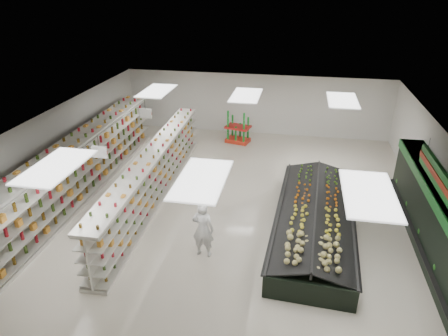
% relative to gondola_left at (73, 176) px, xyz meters
% --- Properties ---
extents(floor, '(16.00, 16.00, 0.00)m').
position_rel_gondola_left_xyz_m(floor, '(5.78, 0.64, -1.06)').
color(floor, beige).
rests_on(floor, ground).
extents(ceiling, '(14.00, 16.00, 0.02)m').
position_rel_gondola_left_xyz_m(ceiling, '(5.78, 0.64, 2.14)').
color(ceiling, white).
rests_on(ceiling, wall_back).
extents(wall_back, '(14.00, 0.02, 3.20)m').
position_rel_gondola_left_xyz_m(wall_back, '(5.78, 8.64, 0.54)').
color(wall_back, white).
rests_on(wall_back, floor).
extents(wall_left, '(0.02, 16.00, 3.20)m').
position_rel_gondola_left_xyz_m(wall_left, '(-1.22, 0.64, 0.54)').
color(wall_left, white).
rests_on(wall_left, floor).
extents(wall_right, '(0.02, 16.00, 3.20)m').
position_rel_gondola_left_xyz_m(wall_right, '(12.78, 0.64, 0.54)').
color(wall_right, white).
rests_on(wall_right, floor).
extents(produce_wall_case, '(0.93, 8.00, 2.20)m').
position_rel_gondola_left_xyz_m(produce_wall_case, '(12.31, -0.86, 0.18)').
color(produce_wall_case, black).
rests_on(produce_wall_case, floor).
extents(aisle_sign_near, '(0.52, 0.06, 0.75)m').
position_rel_gondola_left_xyz_m(aisle_sign_near, '(1.98, -1.36, 1.69)').
color(aisle_sign_near, white).
rests_on(aisle_sign_near, ceiling).
extents(aisle_sign_far, '(0.52, 0.06, 0.75)m').
position_rel_gondola_left_xyz_m(aisle_sign_far, '(1.98, 2.64, 1.69)').
color(aisle_sign_far, white).
rests_on(aisle_sign_far, ceiling).
extents(hortifruti_banner, '(0.12, 3.20, 0.95)m').
position_rel_gondola_left_xyz_m(hortifruti_banner, '(12.03, -0.86, 1.59)').
color(hortifruti_banner, '#1F742C').
rests_on(hortifruti_banner, ceiling).
extents(gondola_left, '(1.10, 13.31, 2.31)m').
position_rel_gondola_left_xyz_m(gondola_left, '(0.00, 0.00, 0.00)').
color(gondola_left, silver).
rests_on(gondola_left, floor).
extents(gondola_center, '(1.11, 10.89, 1.88)m').
position_rel_gondola_left_xyz_m(gondola_center, '(2.84, 0.89, -0.19)').
color(gondola_center, silver).
rests_on(gondola_center, floor).
extents(produce_island, '(2.91, 7.16, 1.05)m').
position_rel_gondola_left_xyz_m(produce_island, '(8.84, -0.36, -0.58)').
color(produce_island, black).
rests_on(produce_island, floor).
extents(soda_endcap, '(1.37, 1.09, 1.55)m').
position_rel_gondola_left_xyz_m(soda_endcap, '(5.09, 7.09, -0.31)').
color(soda_endcap, red).
rests_on(soda_endcap, floor).
extents(shopper_main, '(0.71, 0.50, 1.84)m').
position_rel_gondola_left_xyz_m(shopper_main, '(5.51, -2.30, -0.14)').
color(shopper_main, white).
rests_on(shopper_main, floor).
extents(shopper_background, '(0.70, 0.86, 1.52)m').
position_rel_gondola_left_xyz_m(shopper_background, '(2.24, 3.83, -0.30)').
color(shopper_background, '#9D7E60').
rests_on(shopper_background, floor).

